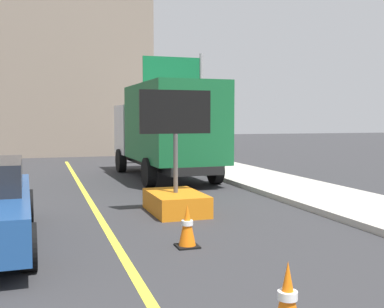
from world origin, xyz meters
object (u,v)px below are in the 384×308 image
(traffic_cone_near_sign, at_px, (287,301))
(box_truck, at_px, (166,128))
(highway_guide_sign, at_px, (185,89))
(arrow_board_trailer, at_px, (176,191))
(traffic_cone_mid_lane, at_px, (187,226))

(traffic_cone_near_sign, bearing_deg, box_truck, 80.83)
(highway_guide_sign, relative_size, traffic_cone_near_sign, 6.62)
(arrow_board_trailer, relative_size, traffic_cone_mid_lane, 3.86)
(arrow_board_trailer, xyz_separation_m, traffic_cone_mid_lane, (-0.59, -2.79, -0.14))
(arrow_board_trailer, xyz_separation_m, traffic_cone_near_sign, (-0.64, -6.18, -0.11))
(highway_guide_sign, height_order, traffic_cone_mid_lane, highway_guide_sign)
(box_truck, xyz_separation_m, traffic_cone_near_sign, (-1.96, -12.15, -1.38))
(arrow_board_trailer, relative_size, box_truck, 0.39)
(highway_guide_sign, bearing_deg, traffic_cone_near_sign, -103.54)
(traffic_cone_mid_lane, bearing_deg, arrow_board_trailer, 78.13)
(box_truck, xyz_separation_m, traffic_cone_mid_lane, (-1.91, -8.76, -1.41))
(arrow_board_trailer, distance_m, traffic_cone_near_sign, 6.22)
(box_truck, xyz_separation_m, highway_guide_sign, (2.06, 4.54, 1.67))
(box_truck, height_order, traffic_cone_near_sign, box_truck)
(arrow_board_trailer, bearing_deg, traffic_cone_near_sign, -95.94)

